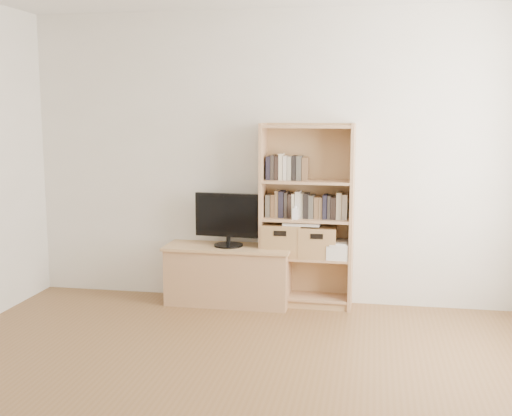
% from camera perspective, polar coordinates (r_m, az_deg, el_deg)
% --- Properties ---
extents(back_wall, '(4.50, 0.02, 2.60)m').
position_cam_1_polar(back_wall, '(5.75, 1.77, 4.46)').
color(back_wall, silver).
rests_on(back_wall, floor).
extents(tv_stand, '(1.09, 0.41, 0.50)m').
position_cam_1_polar(tv_stand, '(5.79, -2.45, -6.06)').
color(tv_stand, tan).
rests_on(tv_stand, floor).
extents(bookshelf, '(0.81, 0.30, 1.61)m').
position_cam_1_polar(bookshelf, '(5.62, 4.52, -0.72)').
color(bookshelf, tan).
rests_on(bookshelf, floor).
extents(television, '(0.60, 0.10, 0.47)m').
position_cam_1_polar(television, '(5.68, -2.48, -1.09)').
color(television, black).
rests_on(television, tv_stand).
extents(books_row_mid, '(0.88, 0.17, 0.24)m').
position_cam_1_polar(books_row_mid, '(5.63, 4.56, 0.31)').
color(books_row_mid, '#514D46').
rests_on(books_row_mid, bookshelf).
extents(books_row_upper, '(0.38, 0.16, 0.20)m').
position_cam_1_polar(books_row_upper, '(5.61, 2.78, 3.53)').
color(books_row_upper, '#514D46').
rests_on(books_row_upper, bookshelf).
extents(baby_monitor, '(0.05, 0.04, 0.10)m').
position_cam_1_polar(baby_monitor, '(5.54, 3.50, -0.52)').
color(baby_monitor, white).
rests_on(baby_monitor, bookshelf).
extents(basket_left, '(0.35, 0.29, 0.28)m').
position_cam_1_polar(basket_left, '(5.69, 2.34, -2.81)').
color(basket_left, '#A07A48').
rests_on(basket_left, bookshelf).
extents(basket_right, '(0.33, 0.28, 0.27)m').
position_cam_1_polar(basket_right, '(5.65, 5.49, -3.01)').
color(basket_right, '#A07A48').
rests_on(basket_right, bookshelf).
extents(laptop, '(0.32, 0.23, 0.03)m').
position_cam_1_polar(laptop, '(5.63, 4.12, -1.35)').
color(laptop, white).
rests_on(laptop, basket_left).
extents(magazine_stack, '(0.19, 0.27, 0.12)m').
position_cam_1_polar(magazine_stack, '(5.65, 7.29, -3.78)').
color(magazine_stack, silver).
rests_on(magazine_stack, bookshelf).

